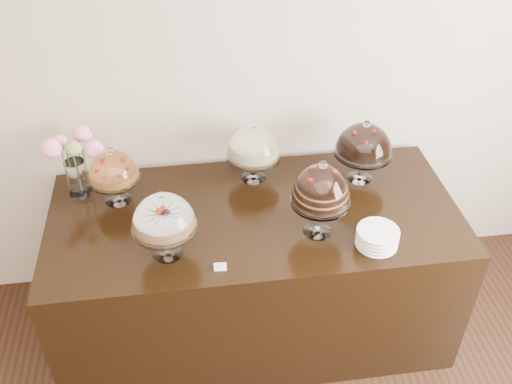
{
  "coord_description": "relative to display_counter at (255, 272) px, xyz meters",
  "views": [
    {
      "loc": [
        -0.34,
        0.14,
        2.87
      ],
      "look_at": [
        -0.02,
        2.4,
        1.08
      ],
      "focal_mm": 40.0,
      "sensor_mm": 36.0,
      "label": 1
    }
  ],
  "objects": [
    {
      "name": "cake_stand_dark_choco",
      "position": [
        0.65,
        0.23,
        0.69
      ],
      "size": [
        0.33,
        0.33,
        0.38
      ],
      "color": "white",
      "rests_on": "display_counter"
    },
    {
      "name": "cake_stand_fruit_tart",
      "position": [
        -0.73,
        0.22,
        0.66
      ],
      "size": [
        0.28,
        0.28,
        0.34
      ],
      "color": "white",
      "rests_on": "display_counter"
    },
    {
      "name": "display_counter",
      "position": [
        0.0,
        0.0,
        0.0
      ],
      "size": [
        2.2,
        1.0,
        0.9
      ],
      "primitive_type": "cube",
      "color": "black",
      "rests_on": "ground"
    },
    {
      "name": "cake_stand_sugar_sponge",
      "position": [
        -0.47,
        -0.25,
        0.69
      ],
      "size": [
        0.32,
        0.32,
        0.38
      ],
      "color": "white",
      "rests_on": "display_counter"
    },
    {
      "name": "flower_vase",
      "position": [
        -0.94,
        0.32,
        0.69
      ],
      "size": [
        0.31,
        0.26,
        0.39
      ],
      "color": "white",
      "rests_on": "display_counter"
    },
    {
      "name": "cake_stand_choco_layer",
      "position": [
        0.3,
        -0.19,
        0.73
      ],
      "size": [
        0.3,
        0.3,
        0.44
      ],
      "color": "white",
      "rests_on": "display_counter"
    },
    {
      "name": "cake_stand_cheesecake",
      "position": [
        0.04,
        0.32,
        0.67
      ],
      "size": [
        0.31,
        0.31,
        0.37
      ],
      "color": "white",
      "rests_on": "display_counter"
    },
    {
      "name": "wall_back",
      "position": [
        0.02,
        0.55,
        1.05
      ],
      "size": [
        5.0,
        0.04,
        3.0
      ],
      "primitive_type": "cube",
      "color": "#BEAD99",
      "rests_on": "ground"
    },
    {
      "name": "plate_stack",
      "position": [
        0.57,
        -0.33,
        0.5
      ],
      "size": [
        0.2,
        0.2,
        0.09
      ],
      "color": "white",
      "rests_on": "display_counter"
    },
    {
      "name": "price_card_left",
      "position": [
        -0.22,
        -0.4,
        0.47
      ],
      "size": [
        0.06,
        0.02,
        0.04
      ],
      "primitive_type": "cube",
      "rotation": [
        -0.21,
        0.0,
        -0.09
      ],
      "color": "white",
      "rests_on": "display_counter"
    }
  ]
}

